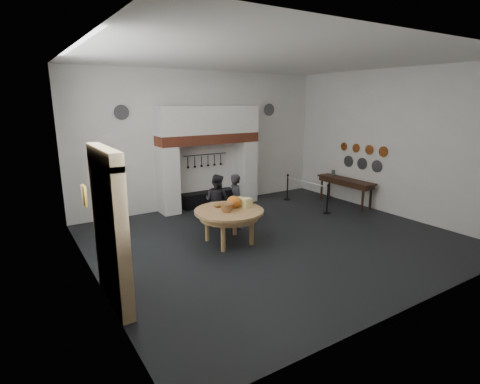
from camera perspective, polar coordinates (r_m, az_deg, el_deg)
floor at (r=10.01m, az=5.28°, el=-6.99°), size 9.00×8.00×0.02m
ceiling at (r=9.41m, az=5.92°, el=19.56°), size 9.00×8.00×0.02m
wall_back at (r=12.82m, az=-5.54°, el=7.96°), size 9.00×0.02×4.50m
wall_front at (r=6.80m, az=26.68°, el=1.31°), size 9.00×0.02×4.50m
wall_left at (r=7.60m, az=-22.37°, el=2.93°), size 0.02×8.00×4.50m
wall_right at (r=12.70m, az=21.97°, el=6.97°), size 0.02×8.00×4.50m
chimney_pier_left at (r=12.09m, az=-10.90°, el=1.77°), size 0.55×0.70×2.15m
chimney_pier_right at (r=13.42m, az=0.89°, el=3.21°), size 0.55×0.70×2.15m
hearth_brick_band at (r=12.51m, az=-4.81°, el=8.10°), size 3.50×0.72×0.32m
chimney_hood at (r=12.46m, az=-4.87°, el=10.89°), size 3.50×0.70×0.90m
iron_range at (r=12.93m, az=-4.77°, el=-0.99°), size 1.90×0.45×0.50m
utensil_rail at (r=12.81m, az=-5.32°, el=5.70°), size 1.60×0.02×0.02m
door_recess at (r=6.91m, az=-19.84°, el=-6.49°), size 0.04×1.10×2.50m
door_jamb_near at (r=6.27m, az=-17.62°, el=-7.91°), size 0.22×0.30×2.60m
door_jamb_far at (r=7.56m, az=-20.40°, el=-4.39°), size 0.22×0.30×2.60m
door_lintel at (r=6.59m, az=-20.07°, el=5.14°), size 0.22×1.70×0.30m
wall_plaque at (r=8.51m, az=-22.62°, el=-0.50°), size 0.05×0.34×0.44m
work_table at (r=9.40m, az=-1.68°, el=-2.93°), size 2.23×2.23×0.07m
pumpkin at (r=9.53m, az=-0.96°, el=-1.50°), size 0.36×0.36×0.31m
cheese_block_big at (r=9.57m, az=1.04°, el=-1.65°), size 0.22×0.22×0.24m
cheese_block_small at (r=9.81m, az=-0.02°, el=-1.39°), size 0.18×0.18×0.20m
wicker_basket at (r=9.16m, az=-2.02°, el=-2.43°), size 0.41×0.41×0.22m
bread_loaf at (r=9.62m, az=-3.27°, el=-1.94°), size 0.31×0.18×0.13m
visitor_near at (r=10.49m, az=-0.56°, el=-1.46°), size 0.48×0.63×1.57m
visitor_far at (r=10.63m, az=-3.53°, el=-1.36°), size 0.87×0.93×1.54m
side_table at (r=13.43m, az=15.81°, el=1.80°), size 0.55×2.20×0.06m
pewter_jug at (r=13.81m, az=14.01°, el=2.82°), size 0.12×0.12×0.22m
copper_pan_a at (r=12.82m, az=21.02°, el=5.75°), size 0.03×0.34×0.34m
copper_pan_b at (r=13.15m, az=19.11°, el=6.10°), size 0.03×0.32×0.32m
copper_pan_c at (r=13.50m, az=17.29°, el=6.41°), size 0.03×0.30×0.30m
copper_pan_d at (r=13.86m, az=15.56°, el=6.71°), size 0.03×0.28×0.28m
pewter_plate_left at (r=13.01m, az=20.13°, el=3.70°), size 0.03×0.40×0.40m
pewter_plate_mid at (r=13.38m, az=18.11°, el=4.12°), size 0.03×0.40×0.40m
pewter_plate_right at (r=13.76m, az=16.20°, el=4.51°), size 0.03×0.40×0.40m
pewter_plate_back_left at (r=11.75m, az=-17.62°, el=11.50°), size 0.44×0.03×0.44m
pewter_plate_back_right at (r=14.15m, az=4.47°, el=12.38°), size 0.44×0.03×0.44m
barrier_post_near at (r=12.28m, az=13.17°, el=-1.16°), size 0.05×0.05×0.90m
barrier_post_far at (r=13.70m, az=7.25°, el=0.65°), size 0.05×0.05×0.90m
barrier_rope at (r=12.88m, az=10.12°, el=1.52°), size 0.04×2.00×0.04m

